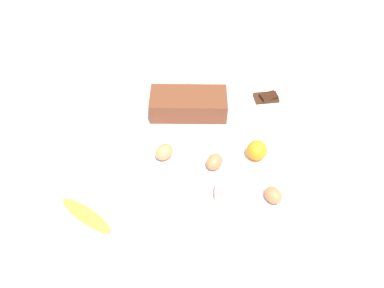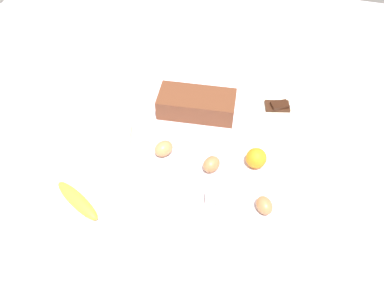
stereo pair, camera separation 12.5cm
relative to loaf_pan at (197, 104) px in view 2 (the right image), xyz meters
The scene contains 11 objects.
ground_plane 0.20m from the loaf_pan, 80.19° to the right, with size 2.40×2.40×0.02m, color silver.
loaf_pan is the anchor object (origin of this frame).
flour_bowl 0.41m from the loaf_pan, 63.43° to the right, with size 0.12×0.12×0.07m.
sugar_bowl 0.49m from the loaf_pan, 92.84° to the right, with size 0.13×0.13×0.06m.
banana 0.54m from the loaf_pan, 117.48° to the right, with size 0.19×0.04×0.04m, color yellow.
orange_fruit 0.32m from the loaf_pan, 37.83° to the right, with size 0.07×0.07×0.07m, color orange.
butter_block 0.31m from the loaf_pan, 136.64° to the right, with size 0.09×0.06×0.06m, color #F4EDB2.
egg_near_butter 0.23m from the loaf_pan, 104.26° to the right, with size 0.05×0.05×0.07m, color #BC7F4D.
egg_beside_bowl 0.27m from the loaf_pan, 65.40° to the right, with size 0.05×0.05×0.06m, color #A87144.
egg_loose 0.47m from the loaf_pan, 49.90° to the right, with size 0.05×0.05×0.06m, color #A77044.
chocolate_plate 0.31m from the loaf_pan, 17.29° to the left, with size 0.13×0.13×0.03m.
Camera 2 is at (0.21, -0.79, 0.99)m, focal length 35.07 mm.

